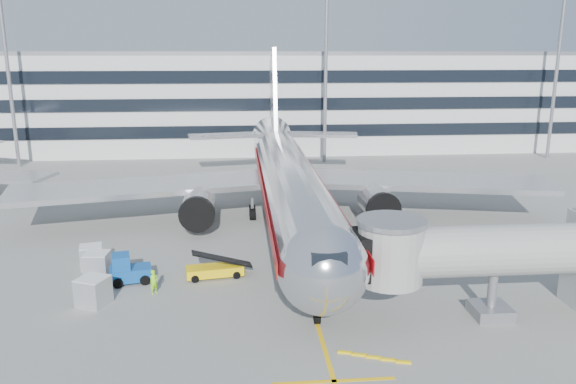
{
  "coord_description": "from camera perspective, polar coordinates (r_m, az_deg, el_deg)",
  "views": [
    {
      "loc": [
        -4.32,
        -37.76,
        15.39
      ],
      "look_at": [
        -0.31,
        7.91,
        4.0
      ],
      "focal_mm": 35.0,
      "sensor_mm": 36.0,
      "label": 1
    }
  ],
  "objects": [
    {
      "name": "jet_bridge",
      "position": [
        35.92,
        22.77,
        -5.88
      ],
      "size": [
        17.8,
        4.5,
        7.0
      ],
      "color": "silver",
      "rests_on": "ground"
    },
    {
      "name": "light_mast_west",
      "position": [
        85.46,
        -26.7,
        12.17
      ],
      "size": [
        2.4,
        1.2,
        25.45
      ],
      "color": "gray",
      "rests_on": "ground"
    },
    {
      "name": "cargo_container_left",
      "position": [
        43.97,
        -19.34,
        -6.2
      ],
      "size": [
        1.87,
        1.87,
        1.67
      ],
      "color": "silver",
      "rests_on": "ground"
    },
    {
      "name": "stop_bar",
      "position": [
        28.64,
        4.7,
        -18.6
      ],
      "size": [
        6.0,
        0.25,
        0.01
      ],
      "primitive_type": "cube",
      "color": "yellow",
      "rests_on": "ground"
    },
    {
      "name": "belt_loader",
      "position": [
        40.2,
        -7.46,
        -7.81
      ],
      "size": [
        4.28,
        2.04,
        2.0
      ],
      "color": "yellow",
      "rests_on": "ground"
    },
    {
      "name": "ramp_worker",
      "position": [
        38.18,
        -13.45,
        -8.89
      ],
      "size": [
        0.71,
        0.69,
        1.65
      ],
      "primitive_type": "imported",
      "rotation": [
        0.0,
        0.0,
        0.74
      ],
      "color": "#95FF1A",
      "rests_on": "ground"
    },
    {
      "name": "main_jet",
      "position": [
        50.91,
        -0.03,
        1.29
      ],
      "size": [
        50.95,
        48.7,
        16.06
      ],
      "color": "silver",
      "rests_on": "ground"
    },
    {
      "name": "ground",
      "position": [
        41.01,
        1.41,
        -8.1
      ],
      "size": [
        180.0,
        180.0,
        0.0
      ],
      "primitive_type": "plane",
      "color": "gray",
      "rests_on": "ground"
    },
    {
      "name": "lead_in_line",
      "position": [
        50.37,
        0.15,
        -3.84
      ],
      "size": [
        0.25,
        70.0,
        0.01
      ],
      "primitive_type": "cube",
      "color": "yellow",
      "rests_on": "ground"
    },
    {
      "name": "cargo_container_front",
      "position": [
        37.65,
        -19.17,
        -9.5
      ],
      "size": [
        2.23,
        2.23,
        1.8
      ],
      "color": "silver",
      "rests_on": "ground"
    },
    {
      "name": "cargo_container_right",
      "position": [
        42.18,
        -18.78,
        -6.97
      ],
      "size": [
        1.73,
        1.73,
        1.72
      ],
      "color": "silver",
      "rests_on": "ground"
    },
    {
      "name": "terminal",
      "position": [
        96.11,
        -2.45,
        9.41
      ],
      "size": [
        150.0,
        24.25,
        15.6
      ],
      "color": "silver",
      "rests_on": "ground"
    },
    {
      "name": "baggage_tug",
      "position": [
        40.37,
        -15.97,
        -7.65
      ],
      "size": [
        3.04,
        2.27,
        2.07
      ],
      "color": "#0E4B9C",
      "rests_on": "ground"
    },
    {
      "name": "light_mast_east",
      "position": [
        92.24,
        25.76,
        12.29
      ],
      "size": [
        2.4,
        1.2,
        25.45
      ],
      "color": "gray",
      "rests_on": "ground"
    },
    {
      "name": "light_mast_centre",
      "position": [
        80.71,
        3.87,
        13.56
      ],
      "size": [
        2.4,
        1.2,
        25.45
      ],
      "color": "gray",
      "rests_on": "ground"
    }
  ]
}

